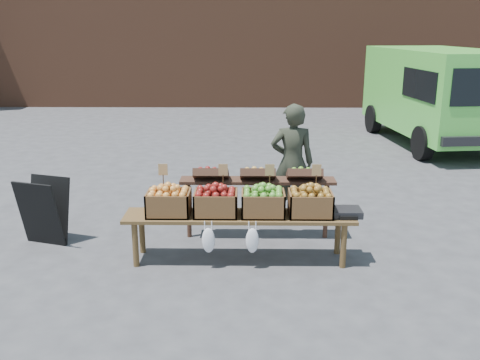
# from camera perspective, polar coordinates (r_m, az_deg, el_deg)

# --- Properties ---
(ground) EXTENTS (80.00, 80.00, 0.00)m
(ground) POSITION_cam_1_polar(r_m,az_deg,el_deg) (6.07, 2.02, -10.30)
(ground) COLOR #434345
(delivery_van) EXTENTS (2.78, 5.13, 2.20)m
(delivery_van) POSITION_cam_1_polar(r_m,az_deg,el_deg) (13.44, 20.36, 8.26)
(delivery_van) COLOR #54CE45
(delivery_van) RESTS_ON ground
(vendor) EXTENTS (0.62, 0.41, 1.68)m
(vendor) POSITION_cam_1_polar(r_m,az_deg,el_deg) (7.58, 5.58, 1.84)
(vendor) COLOR #2B2F22
(vendor) RESTS_ON ground
(chalkboard_sign) EXTENTS (0.64, 0.47, 0.87)m
(chalkboard_sign) POSITION_cam_1_polar(r_m,az_deg,el_deg) (7.24, -20.17, -3.14)
(chalkboard_sign) COLOR black
(chalkboard_sign) RESTS_ON ground
(back_table) EXTENTS (2.10, 0.44, 1.04)m
(back_table) POSITION_cam_1_polar(r_m,az_deg,el_deg) (6.97, 1.87, -2.12)
(back_table) COLOR #3C251A
(back_table) RESTS_ON ground
(display_bench) EXTENTS (2.70, 0.56, 0.57)m
(display_bench) POSITION_cam_1_polar(r_m,az_deg,el_deg) (6.37, -0.06, -6.13)
(display_bench) COLOR brown
(display_bench) RESTS_ON ground
(crate_golden_apples) EXTENTS (0.50, 0.40, 0.28)m
(crate_golden_apples) POSITION_cam_1_polar(r_m,az_deg,el_deg) (6.29, -7.60, -2.45)
(crate_golden_apples) COLOR gold
(crate_golden_apples) RESTS_ON display_bench
(crate_russet_pears) EXTENTS (0.50, 0.40, 0.28)m
(crate_russet_pears) POSITION_cam_1_polar(r_m,az_deg,el_deg) (6.24, -2.59, -2.50)
(crate_russet_pears) COLOR maroon
(crate_russet_pears) RESTS_ON display_bench
(crate_red_apples) EXTENTS (0.50, 0.40, 0.28)m
(crate_red_apples) POSITION_cam_1_polar(r_m,az_deg,el_deg) (6.23, 2.47, -2.52)
(crate_red_apples) COLOR #3E7F24
(crate_red_apples) RESTS_ON display_bench
(crate_green_apples) EXTENTS (0.50, 0.40, 0.28)m
(crate_green_apples) POSITION_cam_1_polar(r_m,az_deg,el_deg) (6.27, 7.50, -2.52)
(crate_green_apples) COLOR #A87527
(crate_green_apples) RESTS_ON display_bench
(weighing_scale) EXTENTS (0.34, 0.30, 0.08)m
(weighing_scale) POSITION_cam_1_polar(r_m,az_deg,el_deg) (6.37, 11.28, -3.36)
(weighing_scale) COLOR black
(weighing_scale) RESTS_ON display_bench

